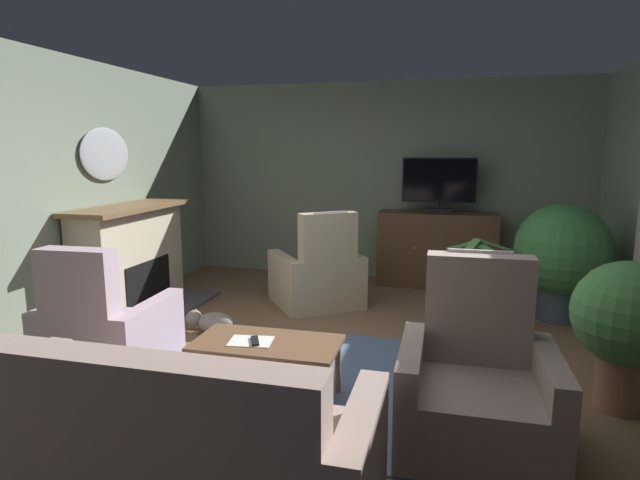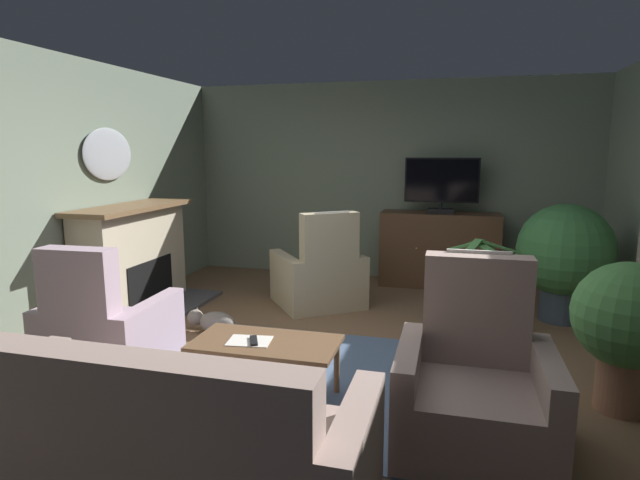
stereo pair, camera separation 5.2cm
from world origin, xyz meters
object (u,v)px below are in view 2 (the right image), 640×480
at_px(wall_mirror_oval, 108,154).
at_px(armchair_near_window, 320,277).
at_px(tv_remote, 254,341).
at_px(armchair_in_far_corner, 108,336).
at_px(tv_cabinet, 439,251).
at_px(coffee_table, 266,348).
at_px(potted_plant_tall_palm_by_window, 565,253).
at_px(armchair_by_fireplace, 475,390).
at_px(potted_plant_on_hearth_side, 627,322).
at_px(television, 442,184).
at_px(sofa_floral, 158,452).
at_px(fireplace, 135,261).
at_px(folded_newspaper, 249,341).
at_px(cat, 213,321).
at_px(potted_plant_leafy_by_curtain, 476,307).

relative_size(wall_mirror_oval, armchair_near_window, 0.65).
relative_size(tv_remote, armchair_in_far_corner, 0.16).
xyz_separation_m(tv_cabinet, coffee_table, (-1.06, -3.56, -0.07)).
xyz_separation_m(armchair_in_far_corner, potted_plant_tall_palm_by_window, (3.72, 2.41, 0.39)).
relative_size(armchair_by_fireplace, potted_plant_on_hearth_side, 1.10).
relative_size(tv_cabinet, television, 1.63).
bearing_deg(potted_plant_on_hearth_side, sofa_floral, -145.59).
bearing_deg(television, potted_plant_on_hearth_side, -65.82).
distance_m(fireplace, television, 3.83).
xyz_separation_m(tv_cabinet, television, (-0.00, -0.05, 0.89)).
distance_m(television, folded_newspaper, 3.84).
xyz_separation_m(tv_cabinet, cat, (-2.07, -2.39, -0.35)).
bearing_deg(potted_plant_on_hearth_side, fireplace, 166.38).
distance_m(tv_cabinet, potted_plant_on_hearth_side, 3.35).
xyz_separation_m(potted_plant_tall_palm_by_window, potted_plant_on_hearth_side, (0.05, -1.96, -0.08)).
height_order(tv_cabinet, sofa_floral, tv_cabinet).
xyz_separation_m(folded_newspaper, armchair_near_window, (-0.11, 2.34, -0.11)).
distance_m(armchair_near_window, potted_plant_tall_palm_by_window, 2.62).
bearing_deg(television, potted_plant_leafy_by_curtain, -74.67).
bearing_deg(coffee_table, potted_plant_on_hearth_side, 11.63).
xyz_separation_m(wall_mirror_oval, cat, (1.40, -0.44, -1.62)).
bearing_deg(television, tv_cabinet, 90.00).
relative_size(tv_remote, armchair_by_fireplace, 0.15).
bearing_deg(coffee_table, potted_plant_tall_palm_by_window, 46.02).
bearing_deg(armchair_by_fireplace, cat, 150.75).
distance_m(sofa_floral, armchair_in_far_corner, 1.79).
distance_m(coffee_table, armchair_in_far_corner, 1.35).
height_order(armchair_near_window, armchair_by_fireplace, armchair_by_fireplace).
relative_size(sofa_floral, armchair_by_fireplace, 1.82).
xyz_separation_m(coffee_table, sofa_floral, (-0.10, -1.22, -0.08)).
height_order(fireplace, armchair_by_fireplace, fireplace).
height_order(potted_plant_leafy_by_curtain, potted_plant_on_hearth_side, potted_plant_on_hearth_side).
bearing_deg(tv_remote, tv_cabinet, 137.75).
bearing_deg(folded_newspaper, tv_cabinet, 64.05).
height_order(television, potted_plant_leafy_by_curtain, television).
relative_size(tv_remote, potted_plant_tall_palm_by_window, 0.14).
bearing_deg(armchair_in_far_corner, television, 55.07).
bearing_deg(armchair_by_fireplace, tv_remote, 174.25).
distance_m(sofa_floral, armchair_by_fireplace, 1.83).
xyz_separation_m(television, sofa_floral, (-1.16, -4.73, -1.03)).
bearing_deg(armchair_by_fireplace, armchair_near_window, 123.34).
xyz_separation_m(fireplace, wall_mirror_oval, (-0.25, 0.00, 1.17)).
height_order(folded_newspaper, cat, folded_newspaper).
xyz_separation_m(armchair_by_fireplace, potted_plant_on_hearth_side, (0.99, 0.69, 0.29)).
bearing_deg(potted_plant_on_hearth_side, armchair_by_fireplace, -145.06).
bearing_deg(tv_cabinet, cat, -130.87).
distance_m(coffee_table, tv_remote, 0.11).
distance_m(wall_mirror_oval, cat, 2.19).
distance_m(tv_cabinet, armchair_near_window, 1.80).
bearing_deg(cat, wall_mirror_oval, 162.48).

